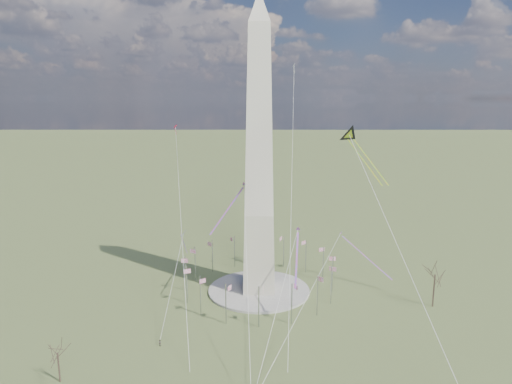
{
  "coord_description": "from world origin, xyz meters",
  "views": [
    {
      "loc": [
        0.31,
        -152.01,
        67.3
      ],
      "look_at": [
        -1.06,
        0.0,
        36.09
      ],
      "focal_mm": 32.0,
      "sensor_mm": 36.0,
      "label": 1
    }
  ],
  "objects_px": {
    "person_west": "(160,343)",
    "tree_near": "(435,272)",
    "kite_delta_black": "(351,138)",
    "washington_monument": "(259,157)"
  },
  "relations": [
    {
      "from": "tree_near",
      "to": "person_west",
      "type": "xyz_separation_m",
      "value": [
        -84.76,
        -25.18,
        -10.98
      ]
    },
    {
      "from": "kite_delta_black",
      "to": "tree_near",
      "type": "bearing_deg",
      "value": 120.13
    },
    {
      "from": "person_west",
      "to": "kite_delta_black",
      "type": "xyz_separation_m",
      "value": [
        59.05,
        42.4,
        53.21
      ]
    },
    {
      "from": "washington_monument",
      "to": "kite_delta_black",
      "type": "relative_size",
      "value": 4.59
    },
    {
      "from": "kite_delta_black",
      "to": "person_west",
      "type": "bearing_deg",
      "value": 9.6
    },
    {
      "from": "washington_monument",
      "to": "person_west",
      "type": "relative_size",
      "value": 55.49
    },
    {
      "from": "kite_delta_black",
      "to": "washington_monument",
      "type": "bearing_deg",
      "value": -16.23
    },
    {
      "from": "person_west",
      "to": "kite_delta_black",
      "type": "height_order",
      "value": "kite_delta_black"
    },
    {
      "from": "person_west",
      "to": "washington_monument",
      "type": "bearing_deg",
      "value": -96.39
    },
    {
      "from": "person_west",
      "to": "tree_near",
      "type": "bearing_deg",
      "value": -133.26
    }
  ]
}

